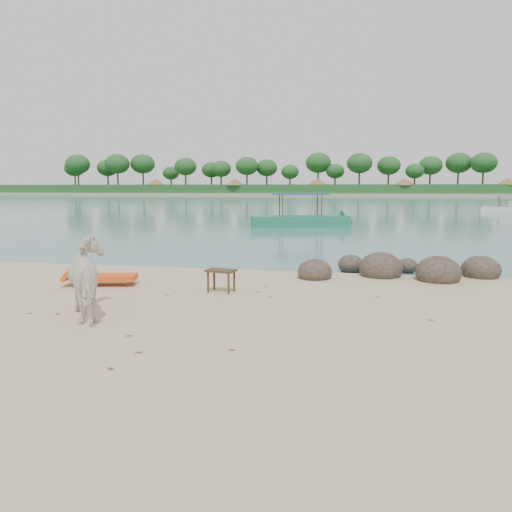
{
  "coord_description": "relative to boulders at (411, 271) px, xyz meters",
  "views": [
    {
      "loc": [
        1.98,
        -7.78,
        2.38
      ],
      "look_at": [
        0.02,
        2.0,
        1.0
      ],
      "focal_mm": 35.0,
      "sensor_mm": 36.0,
      "label": 1
    }
  ],
  "objects": [
    {
      "name": "dead_leaves",
      "position": [
        -4.47,
        -4.87,
        -0.17
      ],
      "size": [
        7.68,
        7.09,
        0.0
      ],
      "color": "brown",
      "rests_on": "ground"
    },
    {
      "name": "side_table",
      "position": [
        -4.41,
        -2.85,
        0.08
      ],
      "size": [
        0.69,
        0.51,
        0.51
      ],
      "primitive_type": null,
      "rotation": [
        0.0,
        0.0,
        -0.18
      ],
      "color": "#382816",
      "rests_on": "ground"
    },
    {
      "name": "boat_near",
      "position": [
        -4.86,
        17.26,
        1.46
      ],
      "size": [
        6.91,
        3.35,
        3.28
      ],
      "primitive_type": null,
      "rotation": [
        0.0,
        0.0,
        0.28
      ],
      "color": "#227758",
      "rests_on": "water"
    },
    {
      "name": "lounge_chair",
      "position": [
        -7.37,
        -2.64,
        0.1
      ],
      "size": [
        1.96,
        1.09,
        0.56
      ],
      "primitive_type": null,
      "rotation": [
        0.0,
        0.0,
        0.25
      ],
      "color": "#E5531A",
      "rests_on": "ground"
    },
    {
      "name": "far_scenery",
      "position": [
        -3.41,
        130.94,
        2.97
      ],
      "size": [
        420.0,
        18.0,
        9.5
      ],
      "color": "#1E4C1E",
      "rests_on": "ground"
    },
    {
      "name": "boulders",
      "position": [
        0.0,
        0.0,
        0.0
      ],
      "size": [
        6.19,
        2.72,
        0.86
      ],
      "rotation": [
        0.0,
        0.0,
        0.08
      ],
      "color": "#312B21",
      "rests_on": "ground"
    },
    {
      "name": "boat_mid",
      "position": [
        12.75,
        37.31,
        1.18
      ],
      "size": [
        5.59,
        3.27,
        2.7
      ],
      "primitive_type": null,
      "rotation": [
        0.0,
        0.0,
        -0.39
      ],
      "color": "silver",
      "rests_on": "water"
    },
    {
      "name": "water",
      "position": [
        -3.44,
        84.24,
        -0.18
      ],
      "size": [
        400.0,
        400.0,
        0.0
      ],
      "primitive_type": "plane",
      "color": "#326565",
      "rests_on": "ground"
    },
    {
      "name": "cow",
      "position": [
        -6.15,
        -5.38,
        0.55
      ],
      "size": [
        1.7,
        1.83,
        1.45
      ],
      "primitive_type": "imported",
      "rotation": [
        0.0,
        0.0,
        3.83
      ],
      "color": "white",
      "rests_on": "ground"
    },
    {
      "name": "far_shore",
      "position": [
        -3.44,
        164.24,
        -0.18
      ],
      "size": [
        420.0,
        90.0,
        1.4
      ],
      "primitive_type": "cube",
      "color": "tan",
      "rests_on": "ground"
    }
  ]
}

